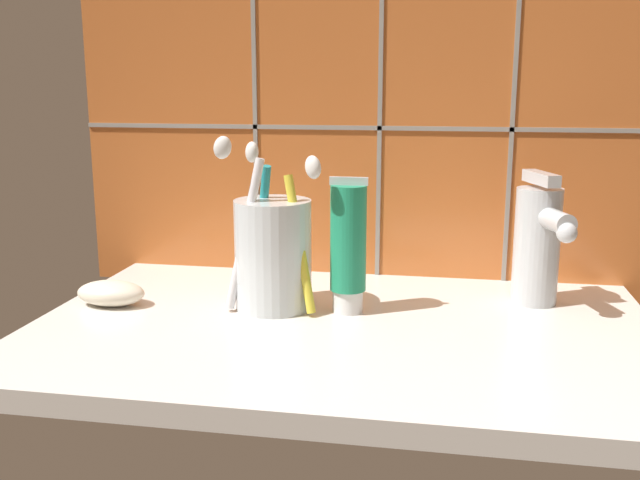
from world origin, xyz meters
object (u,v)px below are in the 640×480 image
Objects in this scene: toothbrush_cup at (273,252)px; toothpaste_tube at (351,247)px; sink_faucet at (539,241)px; soap_bar at (111,293)px.

toothpaste_tube is (7.90, 0.02, 0.85)cm from toothbrush_cup.
soap_bar is at bearing -97.51° from sink_faucet.
sink_faucet is (18.38, 6.03, -0.08)cm from toothpaste_tube.
toothbrush_cup is 7.94cm from toothpaste_tube.
toothpaste_tube is 25.13cm from soap_bar.
sink_faucet is 1.92× the size of soap_bar.
toothbrush_cup is 2.48× the size of soap_bar.
toothpaste_tube is at bearing 5.16° from soap_bar.
toothbrush_cup is 17.30cm from soap_bar.
soap_bar is (-24.45, -2.21, -5.39)cm from toothpaste_tube.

